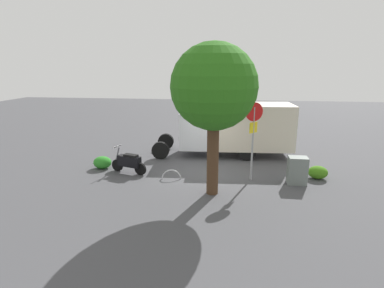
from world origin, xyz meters
name	(u,v)px	position (x,y,z in m)	size (l,w,h in m)	color
ground_plane	(207,172)	(0.00, 0.00, 0.00)	(60.00, 60.00, 0.00)	#47474B
box_truck_near	(235,127)	(-1.23, -2.87, 1.56)	(7.39, 2.63, 2.77)	black
motorcycle	(129,162)	(3.46, 0.63, 0.52)	(1.76, 0.77, 1.20)	black
stop_sign	(253,129)	(-1.92, 0.80, 2.20)	(0.71, 0.33, 3.29)	#9E9EA3
street_tree	(214,88)	(-0.38, 2.37, 3.95)	(3.08, 3.08, 5.53)	#47301E
utility_cabinet	(297,170)	(-3.75, 0.97, 0.57)	(0.75, 0.55, 1.13)	slate
bike_rack_hoop	(171,179)	(1.44, 1.11, 0.00)	(0.85, 0.85, 0.05)	#B7B7BC
shrub_near_sign	(318,172)	(-4.77, 0.26, 0.28)	(0.82, 0.67, 0.56)	#3E7A17
shrub_mid_verge	(102,162)	(4.92, 0.16, 0.29)	(0.85, 0.69, 0.58)	#2B8325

